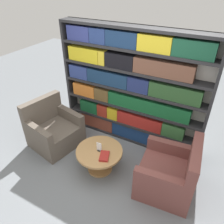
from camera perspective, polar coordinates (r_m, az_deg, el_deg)
name	(u,v)px	position (r m, az deg, el deg)	size (l,w,h in m)	color
ground_plane	(95,181)	(3.96, -4.39, -17.63)	(14.00, 14.00, 0.00)	slate
bookshelf	(131,90)	(4.20, 4.92, 5.85)	(2.88, 0.30, 2.31)	silver
armchair_left	(54,131)	(4.61, -14.97, -4.69)	(1.01, 1.04, 0.95)	brown
armchair_right	(169,174)	(3.74, 14.64, -15.48)	(0.92, 0.96, 0.95)	brown
coffee_table	(99,156)	(3.92, -3.29, -11.33)	(0.81, 0.81, 0.44)	#AD7F4C
table_sign	(99,147)	(3.78, -3.38, -9.19)	(0.09, 0.06, 0.17)	black
stray_book	(104,156)	(3.70, -2.02, -11.44)	(0.22, 0.27, 0.04)	maroon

